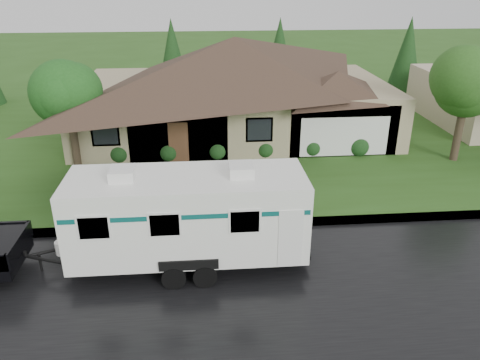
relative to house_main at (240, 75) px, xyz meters
name	(u,v)px	position (x,y,z in m)	size (l,w,h in m)	color
ground	(207,260)	(-2.29, -13.84, -3.59)	(140.00, 140.00, 0.00)	#2B5219
road	(209,296)	(-2.29, -15.84, -3.59)	(140.00, 8.00, 0.01)	black
curb	(206,226)	(-2.29, -11.59, -3.52)	(140.00, 0.50, 0.15)	gray
lawn	(202,127)	(-2.29, 1.16, -3.52)	(140.00, 26.00, 0.15)	#2B5219
house_main	(240,75)	(0.00, 0.00, 0.00)	(19.44, 10.80, 6.90)	tan
tree_left_green	(67,93)	(-8.61, -5.08, 0.29)	(3.25, 3.25, 5.38)	#382B1E
tree_right_green	(468,84)	(10.74, -5.77, 0.50)	(3.43, 3.43, 5.68)	#382B1E
shrub_row	(241,149)	(-0.29, -4.54, -2.94)	(13.60, 1.00, 1.00)	#143814
travel_trailer	(188,214)	(-2.87, -14.03, -1.68)	(8.01, 2.81, 3.59)	white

